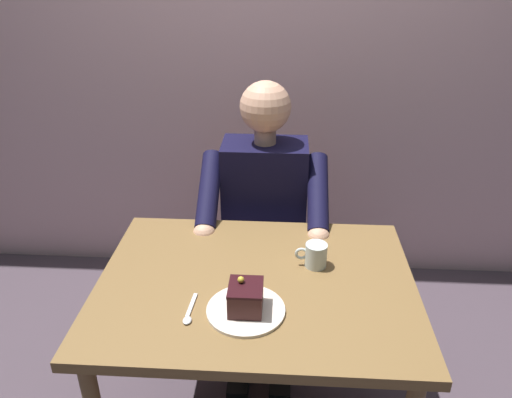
% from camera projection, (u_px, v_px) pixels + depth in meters
% --- Properties ---
extents(dining_table, '(1.04, 0.78, 0.74)m').
position_uv_depth(dining_table, '(256.00, 302.00, 1.64)').
color(dining_table, brown).
rests_on(dining_table, ground).
extents(chair, '(0.42, 0.42, 0.88)m').
position_uv_depth(chair, '(265.00, 236.00, 2.34)').
color(chair, brown).
rests_on(chair, ground).
extents(seated_person, '(0.53, 0.58, 1.25)m').
position_uv_depth(seated_person, '(264.00, 224.00, 2.12)').
color(seated_person, black).
rests_on(seated_person, ground).
extents(dessert_plate, '(0.24, 0.24, 0.01)m').
position_uv_depth(dessert_plate, '(246.00, 310.00, 1.47)').
color(dessert_plate, silver).
rests_on(dessert_plate, dining_table).
extents(cake_slice, '(0.10, 0.11, 0.10)m').
position_uv_depth(cake_slice, '(246.00, 297.00, 1.44)').
color(cake_slice, '#44211F').
rests_on(cake_slice, dessert_plate).
extents(coffee_cup, '(0.11, 0.07, 0.08)m').
position_uv_depth(coffee_cup, '(315.00, 255.00, 1.66)').
color(coffee_cup, silver).
rests_on(coffee_cup, dining_table).
extents(dessert_spoon, '(0.03, 0.14, 0.01)m').
position_uv_depth(dessert_spoon, '(189.00, 313.00, 1.45)').
color(dessert_spoon, silver).
rests_on(dessert_spoon, dining_table).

